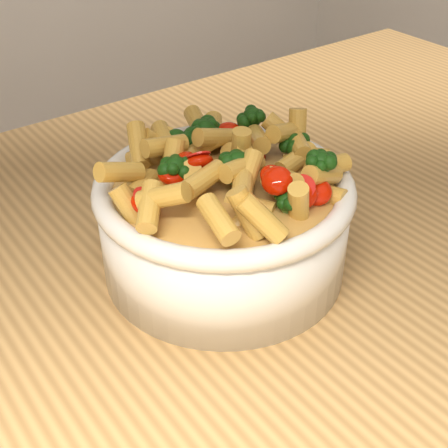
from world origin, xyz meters
TOP-DOWN VIEW (x-y plane):
  - table at (0.00, 0.00)m, footprint 1.20×0.80m
  - serving_bowl at (-0.05, 0.01)m, footprint 0.22×0.22m
  - pasta_salad at (-0.05, 0.01)m, footprint 0.17×0.17m

SIDE VIEW (x-z plane):
  - table at x=0.00m, z-range 0.35..1.25m
  - serving_bowl at x=-0.05m, z-range 0.90..0.99m
  - pasta_salad at x=-0.05m, z-range 0.99..1.03m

